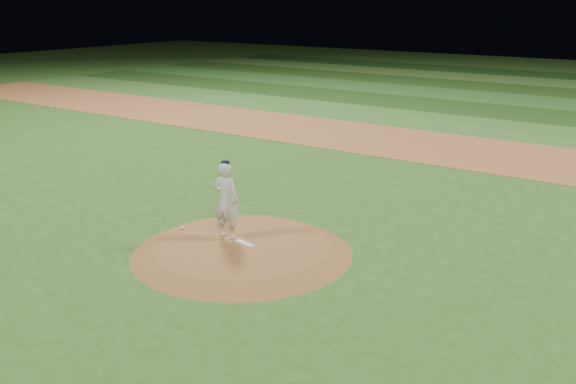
{
  "coord_description": "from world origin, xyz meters",
  "views": [
    {
      "loc": [
        9.5,
        -11.55,
        6.12
      ],
      "look_at": [
        0.0,
        2.0,
        1.1
      ],
      "focal_mm": 40.0,
      "sensor_mm": 36.0,
      "label": 1
    }
  ],
  "objects_px": {
    "pitchers_mound": "(242,248)",
    "pitcher_on_mound": "(226,200)",
    "rosin_bag": "(182,228)",
    "pitching_rubber": "(245,243)"
  },
  "relations": [
    {
      "from": "rosin_bag",
      "to": "pitcher_on_mound",
      "type": "xyz_separation_m",
      "value": [
        1.39,
        0.2,
        0.97
      ]
    },
    {
      "from": "pitching_rubber",
      "to": "pitcher_on_mound",
      "type": "distance_m",
      "value": 1.18
    },
    {
      "from": "rosin_bag",
      "to": "pitching_rubber",
      "type": "bearing_deg",
      "value": 3.19
    },
    {
      "from": "pitchers_mound",
      "to": "rosin_bag",
      "type": "bearing_deg",
      "value": -177.63
    },
    {
      "from": "pitchers_mound",
      "to": "pitcher_on_mound",
      "type": "height_order",
      "value": "pitcher_on_mound"
    },
    {
      "from": "pitching_rubber",
      "to": "rosin_bag",
      "type": "xyz_separation_m",
      "value": [
        -2.03,
        -0.11,
        0.02
      ]
    },
    {
      "from": "pitchers_mound",
      "to": "rosin_bag",
      "type": "xyz_separation_m",
      "value": [
        -1.96,
        -0.08,
        0.16
      ]
    },
    {
      "from": "pitchers_mound",
      "to": "pitching_rubber",
      "type": "relative_size",
      "value": 9.12
    },
    {
      "from": "pitchers_mound",
      "to": "pitcher_on_mound",
      "type": "relative_size",
      "value": 2.69
    },
    {
      "from": "pitchers_mound",
      "to": "pitching_rubber",
      "type": "bearing_deg",
      "value": 25.14
    }
  ]
}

